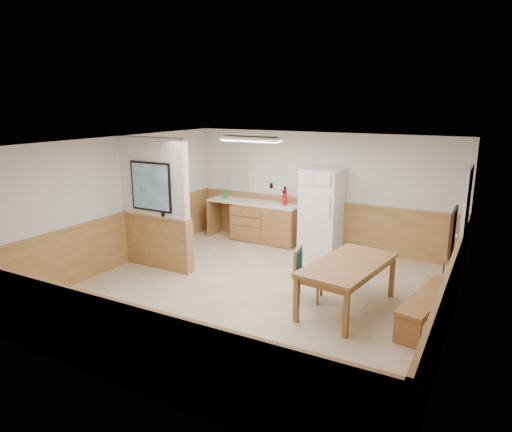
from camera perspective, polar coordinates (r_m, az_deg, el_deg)
The scene contains 20 objects.
ground at distance 7.78m, azimuth -0.12°, elevation -9.56°, with size 6.00×6.00×0.00m, color #C6AE8E.
ceiling at distance 7.15m, azimuth -0.13°, elevation 9.12°, with size 6.00×6.00×0.02m, color white.
back_wall at distance 10.04m, azimuth 8.11°, elevation 3.20°, with size 6.00×0.02×2.50m, color silver.
right_wall at distance 6.54m, azimuth 23.67°, elevation -3.74°, with size 0.02×6.00×2.50m, color silver.
left_wall at distance 9.15m, azimuth -16.86°, elevation 1.68°, with size 0.02×6.00×2.50m, color silver.
wainscot_back at distance 10.19m, azimuth 7.92°, elevation -0.96°, with size 6.00×0.04×1.00m, color #C0814C.
wainscot_right at distance 6.80m, azimuth 22.88°, elevation -9.76°, with size 0.04×6.00×1.00m, color #C0814C.
wainscot_left at distance 9.32m, azimuth -16.45°, elevation -2.84°, with size 0.04×6.00×1.00m, color #C0814C.
partition_wall at distance 8.79m, azimuth -12.50°, elevation 1.34°, with size 1.50×0.20×2.50m.
kitchen_counter at distance 10.41m, azimuth 1.10°, elevation -0.73°, with size 2.20×0.61×1.00m.
exterior_door at distance 8.43m, azimuth 24.52°, elevation -1.42°, with size 0.07×1.02×2.15m.
kitchen_window at distance 10.87m, azimuth -2.35°, elevation 5.76°, with size 0.80×0.04×1.00m.
wall_painting at distance 6.18m, azimuth 23.37°, elevation -1.81°, with size 0.04×0.50×0.60m.
fluorescent_fixture at distance 8.68m, azimuth -0.67°, elevation 9.62°, with size 1.20×0.30×0.09m.
refrigerator at distance 9.72m, azimuth 8.16°, elevation 0.69°, with size 0.80×0.72×1.78m.
dining_table at distance 7.12m, azimuth 11.44°, elevation -6.42°, with size 1.16×1.92×0.75m.
dining_bench at distance 7.08m, azimuth 20.75°, elevation -9.93°, with size 0.66×1.73×0.45m.
dining_chair at distance 7.43m, azimuth 5.95°, elevation -6.68°, with size 0.66×0.51×0.85m.
fire_extinguisher at distance 10.06m, azimuth 3.62°, elevation 2.38°, with size 0.11×0.11×0.42m.
soap_bottle at distance 10.79m, azimuth -3.80°, elevation 2.79°, with size 0.07×0.07×0.23m, color green.
Camera 1 is at (3.41, -6.26, 3.11)m, focal length 32.00 mm.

